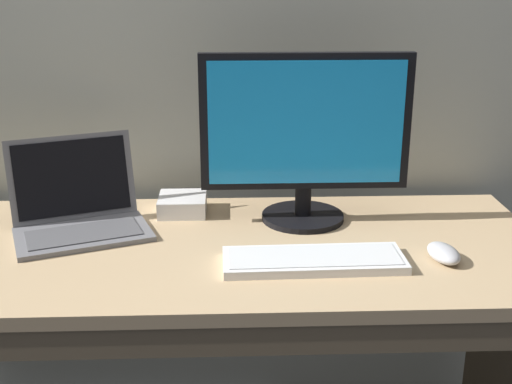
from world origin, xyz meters
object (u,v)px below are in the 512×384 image
(wired_keyboard, at_px, (314,260))
(laptop_space_gray, at_px, (79,213))
(external_monitor, at_px, (305,136))
(external_drive_box, at_px, (183,204))
(computer_mouse, at_px, (444,253))

(wired_keyboard, bearing_deg, laptop_space_gray, 158.76)
(laptop_space_gray, bearing_deg, external_monitor, 4.68)
(laptop_space_gray, distance_m, external_drive_box, 0.29)
(laptop_space_gray, height_order, external_monitor, external_monitor)
(laptop_space_gray, relative_size, wired_keyboard, 0.94)
(wired_keyboard, distance_m, computer_mouse, 0.31)
(laptop_space_gray, height_order, computer_mouse, laptop_space_gray)
(wired_keyboard, height_order, external_drive_box, external_drive_box)
(external_monitor, height_order, computer_mouse, external_monitor)
(wired_keyboard, bearing_deg, external_drive_box, 132.73)
(laptop_space_gray, distance_m, external_monitor, 0.63)
(laptop_space_gray, xyz_separation_m, external_monitor, (0.60, 0.05, 0.19))
(external_monitor, xyz_separation_m, wired_keyboard, (-0.00, -0.28, -0.23))
(external_monitor, xyz_separation_m, computer_mouse, (0.31, -0.27, -0.22))
(wired_keyboard, relative_size, computer_mouse, 3.79)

